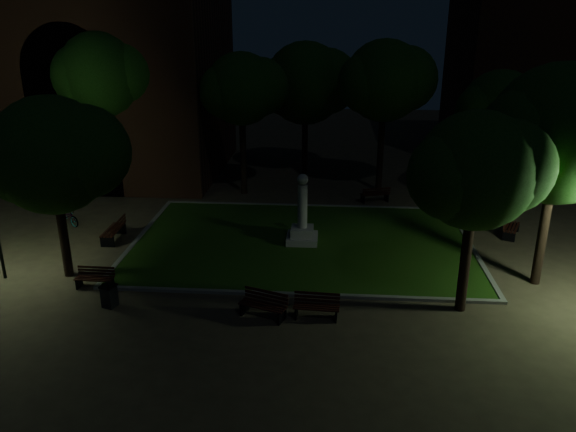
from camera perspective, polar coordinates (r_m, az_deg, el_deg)
name	(u,v)px	position (r m, az deg, el deg)	size (l,w,h in m)	color
ground	(300,261)	(23.89, 1.19, -4.62)	(80.00, 80.00, 0.00)	brown
lawn	(302,242)	(25.70, 1.44, -2.68)	(15.00, 10.00, 0.08)	#254D11
lawn_kerb	(302,242)	(25.69, 1.44, -2.64)	(15.40, 10.40, 0.12)	slate
monument	(302,224)	(25.36, 1.46, -0.77)	(1.40, 1.40, 3.20)	#A09891
building_main	(62,55)	(39.42, -22.00, 14.90)	(20.00, 12.00, 15.00)	#562F1E
building_far	(573,72)	(45.13, 26.98, 12.91)	(16.00, 10.00, 12.00)	#562F1E
tree_west	(54,155)	(22.70, -22.66, 5.71)	(5.47, 4.47, 7.18)	black
tree_north_wl	(243,89)	(31.54, -4.60, 12.73)	(4.90, 4.00, 8.00)	black
tree_north_er	(386,81)	(32.46, 9.97, 13.36)	(5.58, 4.56, 8.64)	black
tree_ne	(502,110)	(32.26, 20.89, 10.06)	(5.12, 4.18, 7.19)	black
tree_east	(563,134)	(22.35, 26.14, 7.47)	(6.20, 5.06, 8.41)	black
tree_se	(479,171)	(19.29, 18.82, 4.34)	(4.85, 3.96, 7.09)	black
tree_nw	(108,73)	(33.18, -17.85, 13.65)	(6.07, 4.96, 9.29)	black
tree_far_north	(307,83)	(35.71, 1.97, 13.32)	(6.25, 5.10, 8.35)	black
lamppost_nw	(113,128)	(36.23, -17.34, 8.49)	(1.18, 0.28, 4.71)	black
lamppost_ne	(498,149)	(33.30, 20.54, 6.44)	(1.18, 0.28, 4.02)	black
bench_near_left	(264,305)	(19.63, -2.49, -9.05)	(1.76, 1.12, 0.91)	black
bench_near_right	(317,307)	(19.59, 2.92, -9.19)	(1.61, 0.65, 0.87)	black
bench_west_near	(95,278)	(22.81, -19.00, -6.00)	(1.47, 0.54, 0.80)	black
bench_left_side	(115,231)	(27.06, -17.21, -1.43)	(0.68, 1.85, 1.01)	black
bench_right_side	(510,227)	(28.37, 21.62, -1.09)	(1.17, 1.72, 0.90)	black
bench_far_side	(375,195)	(31.47, 8.84, 2.12)	(1.68, 0.97, 0.87)	black
trash_bin	(109,296)	(21.22, -17.71, -7.72)	(0.61, 0.61, 0.83)	black
bicycle	(67,216)	(29.81, -21.52, -0.02)	(0.60, 1.71, 0.90)	black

